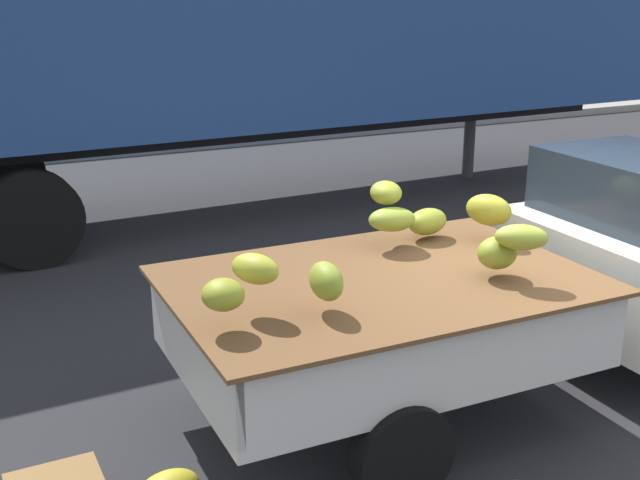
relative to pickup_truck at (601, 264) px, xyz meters
name	(u,v)px	position (x,y,z in m)	size (l,w,h in m)	color
ground	(548,397)	(-0.66, -0.26, -0.88)	(220.00, 220.00, 0.00)	#28282B
curb_strip	(165,145)	(-0.66, 10.40, -0.80)	(80.00, 0.80, 0.16)	gray
pickup_truck	(601,264)	(0.00, 0.00, 0.00)	(4.99, 1.94, 1.70)	silver
semi_trailer	(277,19)	(-0.23, 5.84, 1.66)	(12.08, 3.00, 3.95)	navy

